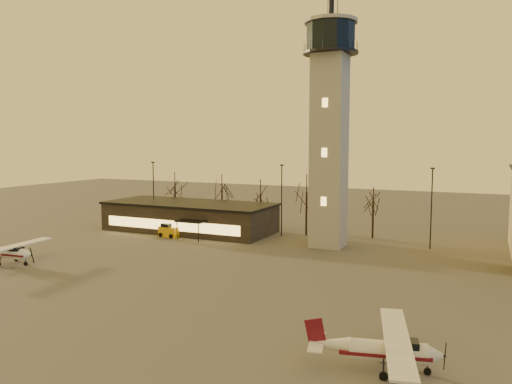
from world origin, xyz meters
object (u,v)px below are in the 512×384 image
(cessna_rear, at_px, (10,255))
(service_cart, at_px, (169,232))
(control_tower, at_px, (330,117))
(cessna_front, at_px, (390,355))
(terminal, at_px, (190,217))

(cessna_rear, height_order, service_cart, cessna_rear)
(control_tower, xyz_separation_m, cessna_rear, (-28.65, -23.66, -15.32))
(control_tower, height_order, cessna_front, control_tower)
(cessna_rear, xyz_separation_m, service_cart, (6.54, 20.55, -0.28))
(cessna_front, bearing_deg, service_cart, 127.48)
(terminal, xyz_separation_m, cessna_rear, (-6.65, -25.64, -1.16))
(terminal, distance_m, cessna_rear, 26.51)
(terminal, distance_m, service_cart, 5.28)
(control_tower, bearing_deg, terminal, 174.85)
(control_tower, distance_m, cessna_front, 38.14)
(cessna_front, distance_m, cessna_rear, 43.00)
(cessna_front, bearing_deg, control_tower, 99.48)
(terminal, relative_size, cessna_front, 2.40)
(control_tower, bearing_deg, cessna_rear, -140.45)
(terminal, bearing_deg, cessna_front, -43.94)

